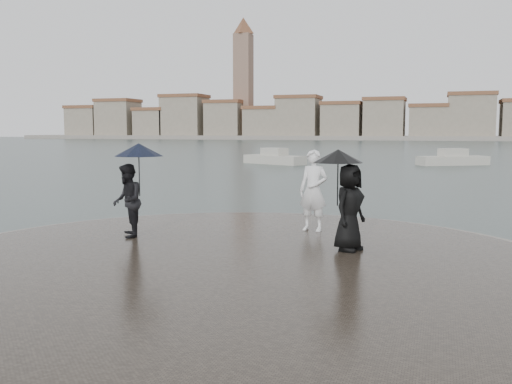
% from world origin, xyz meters
% --- Properties ---
extents(ground, '(400.00, 400.00, 0.00)m').
position_xyz_m(ground, '(0.00, 0.00, 0.00)').
color(ground, '#2B3835').
rests_on(ground, ground).
extents(kerb_ring, '(12.50, 12.50, 0.32)m').
position_xyz_m(kerb_ring, '(0.00, 3.50, 0.16)').
color(kerb_ring, gray).
rests_on(kerb_ring, ground).
extents(quay_tip, '(11.90, 11.90, 0.36)m').
position_xyz_m(quay_tip, '(0.00, 3.50, 0.18)').
color(quay_tip, '#2D261E').
rests_on(quay_tip, ground).
extents(statue, '(0.76, 0.58, 1.88)m').
position_xyz_m(statue, '(0.72, 6.85, 1.30)').
color(statue, white).
rests_on(statue, quay_tip).
extents(visitor_left, '(1.24, 1.12, 2.04)m').
position_xyz_m(visitor_left, '(-2.87, 4.86, 1.49)').
color(visitor_left, black).
rests_on(visitor_left, quay_tip).
extents(visitor_right, '(1.13, 1.06, 1.95)m').
position_xyz_m(visitor_right, '(1.78, 4.95, 1.45)').
color(visitor_right, black).
rests_on(visitor_right, quay_tip).
extents(far_skyline, '(260.00, 20.00, 37.00)m').
position_xyz_m(far_skyline, '(-6.29, 160.71, 5.61)').
color(far_skyline, gray).
rests_on(far_skyline, ground).
extents(boats, '(19.22, 6.91, 1.50)m').
position_xyz_m(boats, '(-2.41, 39.48, 0.38)').
color(boats, beige).
rests_on(boats, ground).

